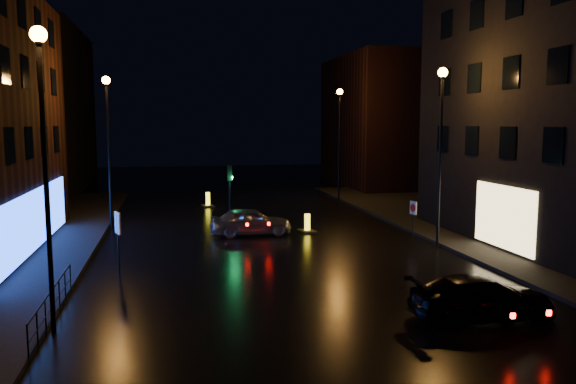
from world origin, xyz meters
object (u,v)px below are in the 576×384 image
at_px(bollard_near, 307,228).
at_px(bollard_far, 208,203).
at_px(dark_sedan, 482,297).
at_px(road_sign_left, 118,229).
at_px(traffic_signal, 230,216).
at_px(silver_hatchback, 251,221).
at_px(road_sign_right, 413,211).

distance_m(bollard_near, bollard_far, 11.54).
bearing_deg(dark_sedan, road_sign_left, 57.22).
height_order(dark_sedan, road_sign_left, road_sign_left).
relative_size(traffic_signal, bollard_near, 2.80).
xyz_separation_m(traffic_signal, dark_sedan, (5.77, -17.30, 0.14)).
distance_m(dark_sedan, bollard_near, 14.31).
xyz_separation_m(silver_hatchback, bollard_near, (3.10, 0.16, -0.50)).
bearing_deg(dark_sedan, traffic_signal, 17.33).
distance_m(bollard_near, road_sign_right, 5.83).
height_order(silver_hatchback, bollard_near, silver_hatchback).
relative_size(bollard_near, bollard_far, 0.98).
relative_size(traffic_signal, bollard_far, 2.75).
xyz_separation_m(silver_hatchback, bollard_far, (-1.54, 10.72, -0.50)).
height_order(silver_hatchback, bollard_far, silver_hatchback).
distance_m(traffic_signal, dark_sedan, 18.23).
relative_size(silver_hatchback, road_sign_right, 2.10).
bearing_deg(bollard_far, bollard_near, -74.64).
bearing_deg(bollard_far, traffic_signal, -92.25).
bearing_deg(bollard_far, silver_hatchback, -90.19).
bearing_deg(bollard_far, dark_sedan, -83.49).
xyz_separation_m(dark_sedan, bollard_far, (-6.57, 24.74, -0.42)).
height_order(silver_hatchback, road_sign_right, road_sign_right).
bearing_deg(road_sign_right, bollard_near, -51.34).
xyz_separation_m(bollard_far, road_sign_left, (-4.50, -17.92, 1.68)).
distance_m(traffic_signal, road_sign_right, 10.69).
distance_m(dark_sedan, road_sign_left, 13.06).
height_order(traffic_signal, silver_hatchback, traffic_signal).
distance_m(road_sign_left, road_sign_right, 14.27).
height_order(dark_sedan, road_sign_right, road_sign_right).
relative_size(dark_sedan, bollard_far, 3.52).
bearing_deg(bollard_near, bollard_far, 105.15).
bearing_deg(road_sign_right, bollard_far, -71.33).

